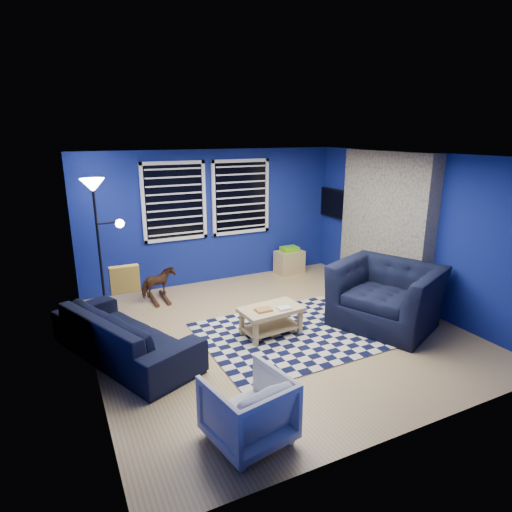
{
  "coord_description": "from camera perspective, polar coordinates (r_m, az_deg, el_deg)",
  "views": [
    {
      "loc": [
        -2.76,
        -5.0,
        2.79
      ],
      "look_at": [
        -0.18,
        0.3,
        1.08
      ],
      "focal_mm": 30.0,
      "sensor_mm": 36.0,
      "label": 1
    }
  ],
  "objects": [
    {
      "name": "cabinet",
      "position": [
        8.8,
        4.46,
        -0.71
      ],
      "size": [
        0.58,
        0.42,
        0.55
      ],
      "rotation": [
        0.0,
        0.0,
        0.09
      ],
      "color": "tan",
      "rests_on": "floor"
    },
    {
      "name": "ceiling",
      "position": [
        5.72,
        3.04,
        13.23
      ],
      "size": [
        5.0,
        5.0,
        0.0
      ],
      "primitive_type": "plane",
      "rotation": [
        3.14,
        0.0,
        0.0
      ],
      "color": "white",
      "rests_on": "wall_back"
    },
    {
      "name": "rocking_horse",
      "position": [
        7.49,
        -12.9,
        -3.53
      ],
      "size": [
        0.47,
        0.65,
        0.5
      ],
      "primitive_type": "imported",
      "rotation": [
        0.0,
        0.0,
        1.96
      ],
      "color": "#492417",
      "rests_on": "floor"
    },
    {
      "name": "wall_back",
      "position": [
        8.14,
        -5.65,
        5.18
      ],
      "size": [
        5.0,
        0.0,
        5.0
      ],
      "primitive_type": "plane",
      "rotation": [
        1.57,
        0.0,
        0.0
      ],
      "color": "navy",
      "rests_on": "floor"
    },
    {
      "name": "fireplace",
      "position": [
        7.68,
        16.66,
        3.5
      ],
      "size": [
        0.65,
        2.0,
        2.5
      ],
      "color": "gray",
      "rests_on": "floor"
    },
    {
      "name": "throw_pillow",
      "position": [
        6.21,
        -17.1,
        -2.96
      ],
      "size": [
        0.4,
        0.12,
        0.38
      ],
      "primitive_type": "cube",
      "rotation": [
        0.0,
        0.0,
        -0.01
      ],
      "color": "gold",
      "rests_on": "sofa"
    },
    {
      "name": "rug",
      "position": [
        6.25,
        4.77,
        -10.32
      ],
      "size": [
        2.54,
        2.05,
        0.02
      ],
      "primitive_type": "cube",
      "rotation": [
        0.0,
        0.0,
        0.02
      ],
      "color": "black",
      "rests_on": "floor"
    },
    {
      "name": "window_right",
      "position": [
        8.25,
        -2.01,
        7.86
      ],
      "size": [
        1.17,
        0.06,
        1.42
      ],
      "color": "black",
      "rests_on": "wall_back"
    },
    {
      "name": "floor",
      "position": [
        6.36,
        2.71,
        -9.9
      ],
      "size": [
        5.0,
        5.0,
        0.0
      ],
      "primitive_type": "plane",
      "color": "tan",
      "rests_on": "ground"
    },
    {
      "name": "armchair_bent",
      "position": [
        4.2,
        -1.07,
        -19.72
      ],
      "size": [
        0.83,
        0.84,
        0.66
      ],
      "primitive_type": "imported",
      "rotation": [
        0.0,
        0.0,
        3.33
      ],
      "color": "gray",
      "rests_on": "floor"
    },
    {
      "name": "window_left",
      "position": [
        7.82,
        -10.81,
        7.12
      ],
      "size": [
        1.17,
        0.06,
        1.42
      ],
      "color": "black",
      "rests_on": "wall_back"
    },
    {
      "name": "armchair_big",
      "position": [
        6.65,
        16.94,
        -5.05
      ],
      "size": [
        1.82,
        1.73,
        0.93
      ],
      "primitive_type": "imported",
      "rotation": [
        0.0,
        0.0,
        -1.14
      ],
      "color": "black",
      "rests_on": "floor"
    },
    {
      "name": "wall_right",
      "position": [
        7.42,
        20.09,
        3.19
      ],
      "size": [
        0.0,
        5.0,
        5.0
      ],
      "primitive_type": "plane",
      "rotation": [
        1.57,
        0.0,
        -1.57
      ],
      "color": "navy",
      "rests_on": "floor"
    },
    {
      "name": "floor_lamp",
      "position": [
        6.95,
        -20.53,
        6.49
      ],
      "size": [
        0.58,
        0.36,
        2.13
      ],
      "color": "black",
      "rests_on": "floor"
    },
    {
      "name": "wall_left",
      "position": [
        5.24,
        -21.9,
        -2.15
      ],
      "size": [
        0.0,
        5.0,
        5.0
      ],
      "primitive_type": "plane",
      "rotation": [
        1.57,
        0.0,
        1.57
      ],
      "color": "navy",
      "rests_on": "floor"
    },
    {
      "name": "coffee_table",
      "position": [
        6.11,
        2.02,
        -7.91
      ],
      "size": [
        0.9,
        0.57,
        0.44
      ],
      "rotation": [
        0.0,
        0.0,
        0.08
      ],
      "color": "tan",
      "rests_on": "rug"
    },
    {
      "name": "sofa",
      "position": [
        5.8,
        -17.12,
        -9.81
      ],
      "size": [
        2.37,
        1.66,
        0.65
      ],
      "primitive_type": "imported",
      "rotation": [
        0.0,
        0.0,
        1.98
      ],
      "color": "black",
      "rests_on": "floor"
    },
    {
      "name": "tv",
      "position": [
        8.83,
        10.65,
        6.83
      ],
      "size": [
        0.07,
        1.0,
        0.58
      ],
      "color": "black",
      "rests_on": "wall_right"
    }
  ]
}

